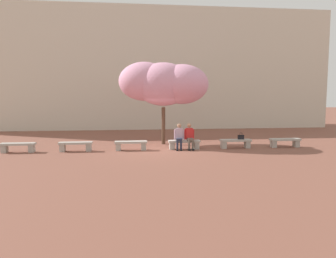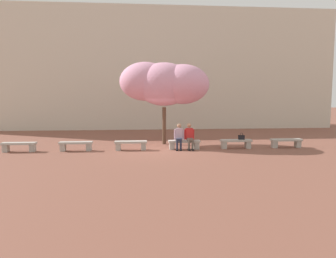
# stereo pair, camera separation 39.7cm
# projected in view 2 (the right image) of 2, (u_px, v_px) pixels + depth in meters

# --- Properties ---
(ground_plane) EXTENTS (100.00, 100.00, 0.00)m
(ground_plane) POSITION_uv_depth(u_px,v_px,m) (158.00, 150.00, 16.17)
(ground_plane) COLOR brown
(building_facade) EXTENTS (29.53, 4.00, 9.45)m
(building_facade) POSITION_uv_depth(u_px,v_px,m) (149.00, 70.00, 26.95)
(building_facade) COLOR beige
(building_facade) RESTS_ON ground
(stone_bench_west_end) EXTENTS (1.58, 0.45, 0.45)m
(stone_bench_west_end) POSITION_uv_depth(u_px,v_px,m) (19.00, 146.00, 15.53)
(stone_bench_west_end) COLOR #ADA89E
(stone_bench_west_end) RESTS_ON ground
(stone_bench_near_west) EXTENTS (1.58, 0.45, 0.45)m
(stone_bench_near_west) POSITION_uv_depth(u_px,v_px,m) (76.00, 145.00, 15.78)
(stone_bench_near_west) COLOR #ADA89E
(stone_bench_near_west) RESTS_ON ground
(stone_bench_center) EXTENTS (1.58, 0.45, 0.45)m
(stone_bench_center) POSITION_uv_depth(u_px,v_px,m) (131.00, 144.00, 16.02)
(stone_bench_center) COLOR #ADA89E
(stone_bench_center) RESTS_ON ground
(stone_bench_near_east) EXTENTS (1.58, 0.45, 0.45)m
(stone_bench_near_east) POSITION_uv_depth(u_px,v_px,m) (184.00, 143.00, 16.27)
(stone_bench_near_east) COLOR #ADA89E
(stone_bench_near_east) RESTS_ON ground
(stone_bench_east_end) EXTENTS (1.58, 0.45, 0.45)m
(stone_bench_east_end) POSITION_uv_depth(u_px,v_px,m) (236.00, 143.00, 16.51)
(stone_bench_east_end) COLOR #ADA89E
(stone_bench_east_end) RESTS_ON ground
(stone_bench_far_east) EXTENTS (1.58, 0.45, 0.45)m
(stone_bench_far_east) POSITION_uv_depth(u_px,v_px,m) (286.00, 142.00, 16.76)
(stone_bench_far_east) COLOR #ADA89E
(stone_bench_far_east) RESTS_ON ground
(person_seated_left) EXTENTS (0.51, 0.72, 1.29)m
(person_seated_left) POSITION_uv_depth(u_px,v_px,m) (179.00, 135.00, 16.15)
(person_seated_left) COLOR black
(person_seated_left) RESTS_ON ground
(person_seated_right) EXTENTS (0.51, 0.70, 1.29)m
(person_seated_right) POSITION_uv_depth(u_px,v_px,m) (190.00, 135.00, 16.20)
(person_seated_right) COLOR black
(person_seated_right) RESTS_ON ground
(handbag) EXTENTS (0.30, 0.15, 0.34)m
(handbag) POSITION_uv_depth(u_px,v_px,m) (241.00, 137.00, 16.50)
(handbag) COLOR black
(handbag) RESTS_ON stone_bench_east_end
(cherry_tree_main) EXTENTS (4.84, 3.14, 4.47)m
(cherry_tree_main) POSITION_uv_depth(u_px,v_px,m) (165.00, 84.00, 17.72)
(cherry_tree_main) COLOR #513828
(cherry_tree_main) RESTS_ON ground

